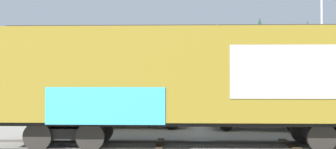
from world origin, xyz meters
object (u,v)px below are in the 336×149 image
Objects in this scene: freight_car at (203,77)px; flagpole at (321,23)px; parked_car_tan at (139,109)px; parked_car_white at (255,110)px.

flagpole reaches higher than freight_car.
freight_car reaches higher than parked_car_tan.
parked_car_tan is at bearing 177.59° from parked_car_white.
freight_car is 14.26m from flagpole.
parked_car_white is (-5.57, -6.88, -5.17)m from flagpole.
freight_car is 1.50× the size of flagpole.
parked_car_white is at bearing -128.99° from flagpole.
freight_car is 5.57m from parked_car_tan.
parked_car_tan is 1.05× the size of parked_car_white.
freight_car reaches higher than parked_car_white.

